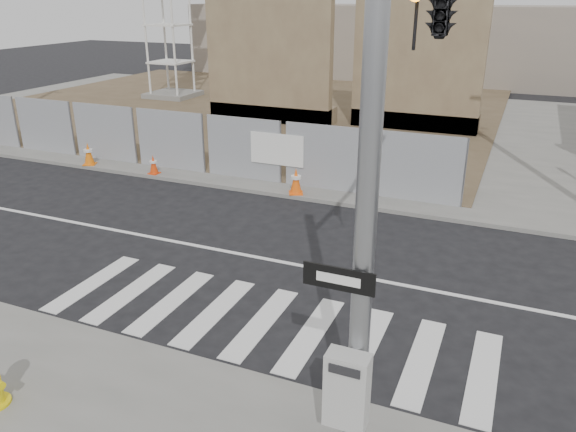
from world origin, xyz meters
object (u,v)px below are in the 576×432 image
at_px(signal_pole, 421,66).
at_px(traffic_cone_b, 89,154).
at_px(traffic_cone_c, 153,165).
at_px(traffic_cone_d, 296,181).

height_order(signal_pole, traffic_cone_b, signal_pole).
xyz_separation_m(signal_pole, traffic_cone_c, (-9.70, 6.27, -4.35)).
distance_m(traffic_cone_b, traffic_cone_d, 7.90).
bearing_deg(traffic_cone_c, traffic_cone_d, 0.15).
bearing_deg(traffic_cone_d, traffic_cone_b, -179.90).
distance_m(signal_pole, traffic_cone_d, 8.85).
height_order(traffic_cone_c, traffic_cone_d, traffic_cone_d).
bearing_deg(traffic_cone_d, traffic_cone_c, -179.85).
relative_size(traffic_cone_b, traffic_cone_c, 1.23).
bearing_deg(traffic_cone_c, signal_pole, -32.85).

